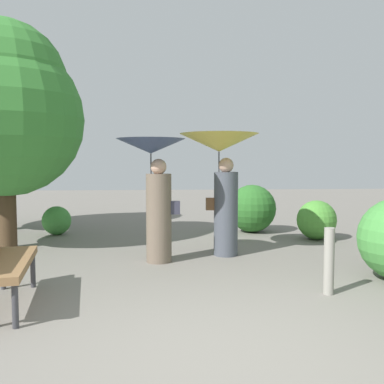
{
  "coord_description": "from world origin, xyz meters",
  "views": [
    {
      "loc": [
        -0.54,
        -3.29,
        1.54
      ],
      "look_at": [
        0.0,
        3.78,
        1.04
      ],
      "focal_mm": 40.37,
      "sensor_mm": 36.0,
      "label": 1
    }
  ],
  "objects_px": {
    "person_right": "(221,165)",
    "path_marker_post": "(329,261)",
    "person_left": "(155,179)",
    "tree_mid_left": "(4,107)"
  },
  "relations": [
    {
      "from": "person_right",
      "to": "path_marker_post",
      "type": "xyz_separation_m",
      "value": [
        0.95,
        -2.17,
        -1.1
      ]
    },
    {
      "from": "tree_mid_left",
      "to": "path_marker_post",
      "type": "distance_m",
      "value": 5.91
    },
    {
      "from": "person_left",
      "to": "tree_mid_left",
      "type": "relative_size",
      "value": 0.47
    },
    {
      "from": "person_left",
      "to": "person_right",
      "type": "xyz_separation_m",
      "value": [
        1.07,
        0.38,
        0.21
      ]
    },
    {
      "from": "tree_mid_left",
      "to": "path_marker_post",
      "type": "relative_size",
      "value": 5.12
    },
    {
      "from": "tree_mid_left",
      "to": "person_left",
      "type": "bearing_deg",
      "value": -25.15
    },
    {
      "from": "path_marker_post",
      "to": "person_right",
      "type": "bearing_deg",
      "value": 113.7
    },
    {
      "from": "person_left",
      "to": "path_marker_post",
      "type": "height_order",
      "value": "person_left"
    },
    {
      "from": "path_marker_post",
      "to": "person_left",
      "type": "bearing_deg",
      "value": 138.58
    },
    {
      "from": "person_left",
      "to": "path_marker_post",
      "type": "xyz_separation_m",
      "value": [
        2.02,
        -1.79,
        -0.89
      ]
    }
  ]
}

